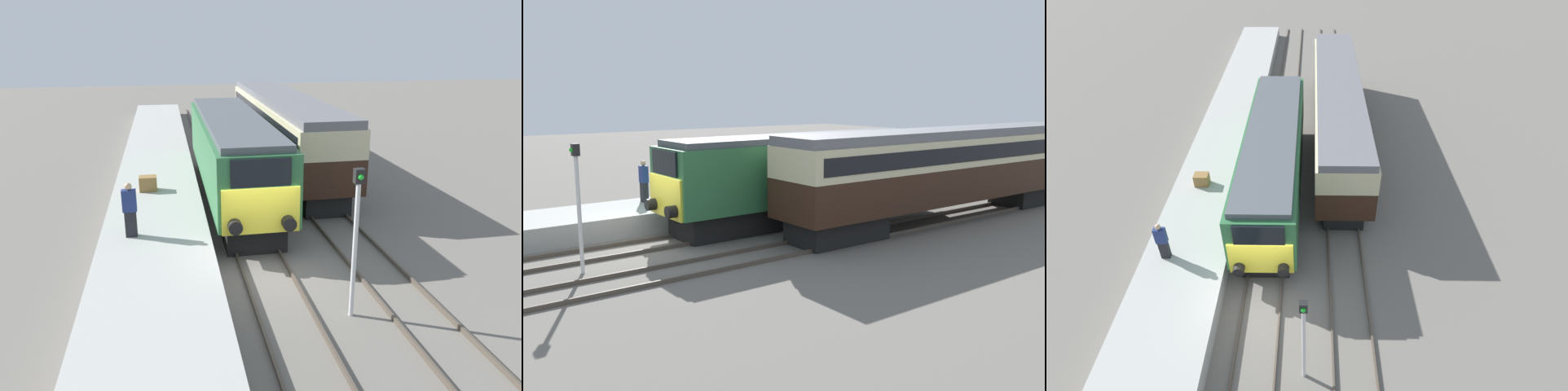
# 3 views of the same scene
# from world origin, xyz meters

# --- Properties ---
(ground_plane) EXTENTS (120.00, 120.00, 0.00)m
(ground_plane) POSITION_xyz_m (0.00, 0.00, 0.00)
(ground_plane) COLOR slate
(platform_left) EXTENTS (3.50, 50.00, 0.84)m
(platform_left) POSITION_xyz_m (-3.30, 8.00, 0.42)
(platform_left) COLOR #A8A8A3
(platform_left) RESTS_ON ground_plane
(rails_near_track) EXTENTS (1.51, 60.00, 0.14)m
(rails_near_track) POSITION_xyz_m (0.00, 5.00, 0.07)
(rails_near_track) COLOR #4C4238
(rails_near_track) RESTS_ON ground_plane
(rails_far_track) EXTENTS (1.50, 60.00, 0.14)m
(rails_far_track) POSITION_xyz_m (3.40, 5.00, 0.07)
(rails_far_track) COLOR #4C4238
(rails_far_track) RESTS_ON ground_plane
(locomotive) EXTENTS (2.70, 13.35, 3.71)m
(locomotive) POSITION_xyz_m (0.00, 7.22, 2.07)
(locomotive) COLOR black
(locomotive) RESTS_ON ground_plane
(passenger_carriage) EXTENTS (2.75, 17.01, 3.93)m
(passenger_carriage) POSITION_xyz_m (3.40, 12.30, 2.38)
(passenger_carriage) COLOR black
(passenger_carriage) RESTS_ON ground_plane
(person_on_platform) EXTENTS (0.44, 0.26, 1.77)m
(person_on_platform) POSITION_xyz_m (-4.03, 1.65, 1.73)
(person_on_platform) COLOR black
(person_on_platform) RESTS_ON platform_left
(signal_post) EXTENTS (0.24, 0.28, 3.96)m
(signal_post) POSITION_xyz_m (1.70, -2.87, 2.35)
(signal_post) COLOR silver
(signal_post) RESTS_ON ground_plane
(luggage_crate) EXTENTS (0.70, 0.56, 0.60)m
(luggage_crate) POSITION_xyz_m (-3.61, 6.58, 1.14)
(luggage_crate) COLOR olive
(luggage_crate) RESTS_ON platform_left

